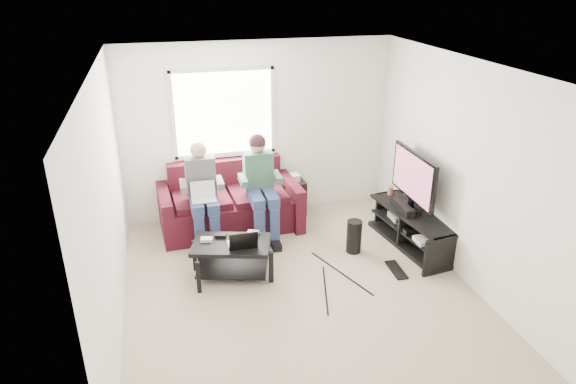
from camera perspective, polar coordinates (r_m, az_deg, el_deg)
The scene contains 26 objects.
floor at distance 6.20m, azimuth 1.20°, elevation -10.69°, with size 4.50×4.50×0.00m, color tan.
ceiling at distance 5.21m, azimuth 1.45°, elevation 13.70°, with size 4.50×4.50×0.00m, color white.
wall_back at distance 7.64m, azimuth -3.31°, elevation 6.85°, with size 4.50×4.50×0.00m, color white.
wall_front at distance 3.74m, azimuth 10.97°, elevation -12.80°, with size 4.50×4.50×0.00m, color white.
wall_left at distance 5.43m, azimuth -19.47°, elevation -1.68°, with size 4.50×4.50×0.00m, color white.
wall_right at distance 6.38m, azimuth 18.87°, elevation 2.17°, with size 4.50×4.50×0.00m, color white.
window at distance 7.46m, azimuth -7.14°, elevation 8.70°, with size 1.48×0.04×1.28m.
sofa at distance 7.50m, azimuth -6.53°, elevation -1.46°, with size 2.02×1.03×0.93m.
person_left at distance 6.96m, azimuth -9.49°, elevation 0.20°, with size 0.40×0.71×1.39m.
person_right at distance 7.05m, azimuth -3.08°, elevation 1.36°, with size 0.40×0.71×1.43m.
laptop_silver at distance 6.81m, azimuth -9.34°, elevation -0.43°, with size 0.32×0.22×0.24m, color silver, non-canonical shape.
coffee_table at distance 6.30m, azimuth -6.29°, elevation -6.59°, with size 1.05×0.80×0.46m.
laptop_black at distance 6.13m, azimuth -5.16°, elevation -4.88°, with size 0.34×0.24×0.24m, color black, non-canonical shape.
controller_a at distance 6.31m, azimuth -9.03°, elevation -5.23°, with size 0.14×0.09×0.04m, color silver.
controller_b at distance 6.38m, azimuth -7.48°, elevation -4.81°, with size 0.14×0.09×0.04m, color black.
controller_c at distance 6.40m, azimuth -3.89°, elevation -4.53°, with size 0.14×0.09×0.04m, color gray.
tv_stand at distance 7.19m, azimuth 13.59°, elevation -4.20°, with size 0.65×1.56×0.50m.
tv at distance 6.96m, azimuth 13.76°, elevation 1.53°, with size 0.12×1.10×0.81m.
soundbar at distance 7.07m, azimuth 12.61°, elevation -1.63°, with size 0.12×0.50×0.10m, color black.
drink_cup at distance 7.53m, azimuth 11.32°, elevation 0.15°, with size 0.08×0.08×0.12m, color #975F41.
console_white at distance 6.85m, azimuth 15.17°, elevation -5.16°, with size 0.30×0.22×0.06m, color silver.
console_grey at distance 7.39m, azimuth 12.59°, elevation -2.61°, with size 0.34×0.26×0.08m, color gray.
console_black at distance 7.11m, azimuth 13.83°, elevation -3.84°, with size 0.38×0.30×0.07m, color black.
subwoofer at distance 6.89m, azimuth 7.35°, elevation -4.92°, with size 0.20×0.20×0.45m, color black.
keyboard_floor at distance 6.67m, azimuth 11.94°, elevation -8.45°, with size 0.14×0.43×0.02m, color black.
end_table at distance 7.85m, azimuth 0.41°, elevation -0.48°, with size 0.37×0.37×0.65m.
Camera 1 is at (-1.41, -4.93, 3.49)m, focal length 32.00 mm.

